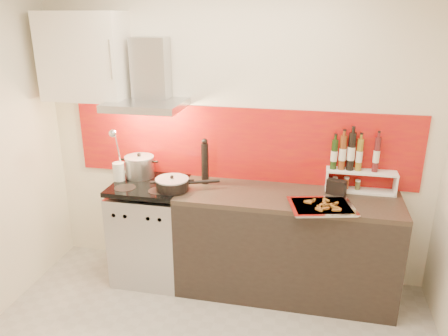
% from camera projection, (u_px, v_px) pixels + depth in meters
% --- Properties ---
extents(back_wall, '(3.40, 0.02, 2.60)m').
position_uv_depth(back_wall, '(235.00, 135.00, 3.77)').
color(back_wall, silver).
rests_on(back_wall, ground).
extents(backsplash, '(3.00, 0.02, 0.64)m').
position_uv_depth(backsplash, '(240.00, 144.00, 3.78)').
color(backsplash, '#9F0814').
rests_on(backsplash, back_wall).
extents(range_stove, '(0.60, 0.60, 0.91)m').
position_uv_depth(range_stove, '(151.00, 231.00, 3.92)').
color(range_stove, '#B7B7BA').
rests_on(range_stove, ground).
extents(counter, '(1.80, 0.60, 0.90)m').
position_uv_depth(counter, '(286.00, 244.00, 3.68)').
color(counter, black).
rests_on(counter, ground).
extents(range_hood, '(0.62, 0.50, 0.61)m').
position_uv_depth(range_hood, '(149.00, 83.00, 3.61)').
color(range_hood, '#B7B7BA').
rests_on(range_hood, back_wall).
extents(upper_cabinet, '(0.70, 0.35, 0.72)m').
position_uv_depth(upper_cabinet, '(85.00, 57.00, 3.64)').
color(upper_cabinet, white).
rests_on(upper_cabinet, back_wall).
extents(stock_pot, '(0.26, 0.26, 0.22)m').
position_uv_depth(stock_pot, '(140.00, 167.00, 3.88)').
color(stock_pot, '#B7B7BA').
rests_on(stock_pot, range_stove).
extents(saute_pan, '(0.51, 0.30, 0.13)m').
position_uv_depth(saute_pan, '(173.00, 184.00, 3.61)').
color(saute_pan, black).
rests_on(saute_pan, range_stove).
extents(utensil_jar, '(0.10, 0.15, 0.49)m').
position_uv_depth(utensil_jar, '(118.00, 166.00, 3.77)').
color(utensil_jar, silver).
rests_on(utensil_jar, range_stove).
extents(pepper_mill, '(0.06, 0.06, 0.40)m').
position_uv_depth(pepper_mill, '(205.00, 162.00, 3.72)').
color(pepper_mill, black).
rests_on(pepper_mill, counter).
extents(step_shelf, '(0.56, 0.15, 0.50)m').
position_uv_depth(step_shelf, '(355.00, 167.00, 3.55)').
color(step_shelf, white).
rests_on(step_shelf, counter).
extents(caddy_box, '(0.17, 0.12, 0.13)m').
position_uv_depth(caddy_box, '(336.00, 188.00, 3.53)').
color(caddy_box, black).
rests_on(caddy_box, counter).
extents(baking_tray, '(0.55, 0.47, 0.03)m').
position_uv_depth(baking_tray, '(322.00, 206.00, 3.29)').
color(baking_tray, silver).
rests_on(baking_tray, counter).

